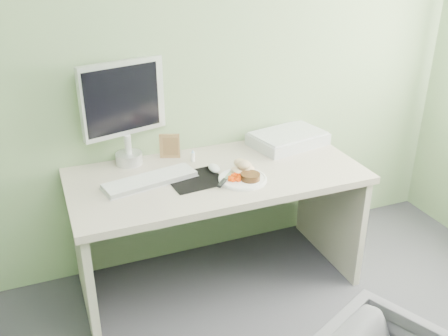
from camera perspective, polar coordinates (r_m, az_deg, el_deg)
name	(u,v)px	position (r m, az deg, el deg)	size (l,w,h in m)	color
wall_back	(192,45)	(2.87, -3.66, 13.80)	(3.50, 3.50, 0.00)	gray
desk	(217,202)	(2.81, -0.81, -3.90)	(1.60, 0.75, 0.73)	beige
plate	(243,179)	(2.64, 2.14, -1.29)	(0.26, 0.26, 0.01)	white
steak	(250,177)	(2.62, 3.02, -0.99)	(0.10, 0.10, 0.03)	black
potato_pile	(244,168)	(2.68, 2.25, 0.04)	(0.12, 0.09, 0.07)	tan
carrot_heap	(234,177)	(2.61, 1.19, -0.98)	(0.06, 0.05, 0.04)	#FF4205
steak_knife	(224,180)	(2.59, 0.02, -1.41)	(0.16, 0.17, 0.02)	silver
mousepad	(196,180)	(2.65, -3.27, -1.35)	(0.28, 0.24, 0.00)	black
keyboard	(150,180)	(2.64, -8.43, -1.34)	(0.49, 0.15, 0.02)	white
computer_mouse	(214,168)	(2.74, -1.11, -0.03)	(0.06, 0.10, 0.04)	white
photo_frame	(170,146)	(2.90, -6.23, 2.52)	(0.12, 0.01, 0.15)	#996947
eyedrop_bottle	(193,156)	(2.86, -3.58, 1.39)	(0.02, 0.02, 0.07)	white
scanner	(288,139)	(3.11, 7.31, 3.28)	(0.44, 0.30, 0.07)	#A2A4A8
monitor	(124,107)	(2.79, -11.37, 6.80)	(0.48, 0.19, 0.58)	silver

